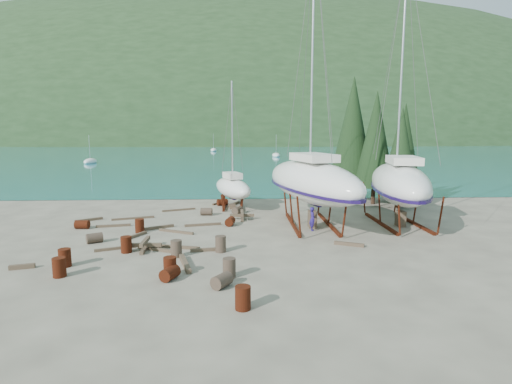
{
  "coord_description": "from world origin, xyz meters",
  "views": [
    {
      "loc": [
        0.48,
        -22.94,
        6.46
      ],
      "look_at": [
        1.57,
        3.0,
        2.52
      ],
      "focal_mm": 28.0,
      "sensor_mm": 36.0,
      "label": 1
    }
  ],
  "objects_px": {
    "large_sailboat_near": "(311,181)",
    "large_sailboat_far": "(399,182)",
    "small_sailboat_shore": "(233,187)",
    "worker": "(312,219)"
  },
  "relations": [
    {
      "from": "large_sailboat_far",
      "to": "worker",
      "type": "relative_size",
      "value": 11.6
    },
    {
      "from": "large_sailboat_far",
      "to": "small_sailboat_shore",
      "type": "distance_m",
      "value": 13.5
    },
    {
      "from": "large_sailboat_near",
      "to": "small_sailboat_shore",
      "type": "bearing_deg",
      "value": 113.85
    },
    {
      "from": "large_sailboat_near",
      "to": "large_sailboat_far",
      "type": "relative_size",
      "value": 1.06
    },
    {
      "from": "large_sailboat_near",
      "to": "small_sailboat_shore",
      "type": "relative_size",
      "value": 1.83
    },
    {
      "from": "large_sailboat_near",
      "to": "small_sailboat_shore",
      "type": "distance_m",
      "value": 8.84
    },
    {
      "from": "worker",
      "to": "large_sailboat_far",
      "type": "bearing_deg",
      "value": -80.1
    },
    {
      "from": "large_sailboat_near",
      "to": "worker",
      "type": "relative_size",
      "value": 12.31
    },
    {
      "from": "large_sailboat_near",
      "to": "large_sailboat_far",
      "type": "distance_m",
      "value": 6.12
    },
    {
      "from": "worker",
      "to": "large_sailboat_near",
      "type": "bearing_deg",
      "value": -9.73
    }
  ]
}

